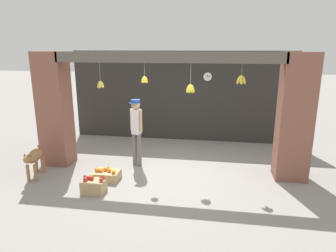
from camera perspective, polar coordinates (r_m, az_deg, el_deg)
The scene contains 11 objects.
ground_plane at distance 7.18m, azimuth -0.56°, elevation -9.17°, with size 60.00×60.00×0.00m, color gray.
shop_back_wall at distance 9.56m, azimuth 2.41°, elevation 5.66°, with size 7.00×0.12×2.82m, color #2D2B28.
shop_pillar_left at distance 7.99m, azimuth -20.77°, elevation 2.96°, with size 0.70×0.60×2.82m, color brown.
shop_pillar_right at distance 7.14m, azimuth 23.00°, elevation 1.45°, with size 0.70×0.60×2.82m, color brown.
storefront_awning at distance 6.69m, azimuth -0.29°, elevation 12.70°, with size 5.10×0.28×0.90m.
dog at distance 7.48m, azimuth -24.19°, elevation -5.53°, with size 0.41×0.97×0.71m.
shopkeeper at distance 7.44m, azimuth -6.06°, elevation -0.22°, with size 0.33×0.30×1.69m.
fruit_crate_oranges at distance 7.00m, azimuth -11.64°, elevation -9.10°, with size 0.57×0.44×0.29m.
fruit_crate_apples at distance 6.47m, azimuth -13.97°, elevation -10.96°, with size 0.45×0.36×0.35m.
water_bottle at distance 6.84m, azimuth -15.52°, elevation -10.00°, with size 0.07×0.07×0.23m.
wall_clock at distance 9.34m, azimuth 7.55°, elevation 9.30°, with size 0.27×0.03×0.27m.
Camera 1 is at (1.13, -6.47, 2.89)m, focal length 32.00 mm.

